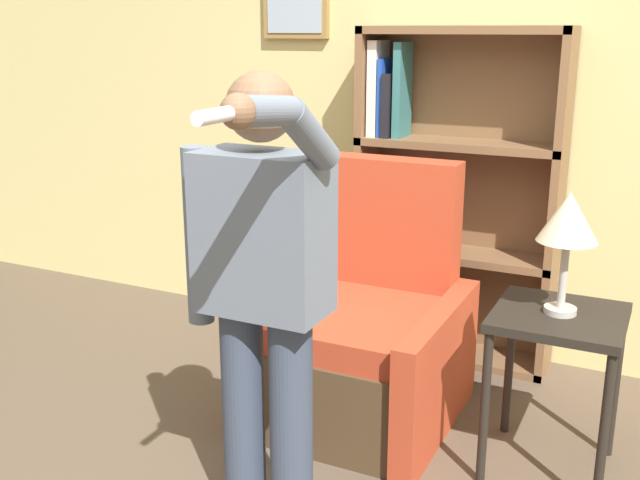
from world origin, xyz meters
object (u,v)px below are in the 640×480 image
object	(u,v)px
person_standing	(262,285)
side_table	(557,340)
bookcase	(438,201)
table_lamp	(568,222)
armchair	(367,341)

from	to	relation	value
person_standing	side_table	size ratio (longest dim) A/B	2.38
bookcase	table_lamp	world-z (taller)	bookcase
side_table	person_standing	bearing A→B (deg)	-135.37
armchair	side_table	distance (m)	0.89
side_table	table_lamp	size ratio (longest dim) A/B	1.41
bookcase	side_table	world-z (taller)	bookcase
bookcase	armchair	world-z (taller)	bookcase
armchair	table_lamp	world-z (taller)	table_lamp
armchair	table_lamp	xyz separation A→B (m)	(0.85, -0.12, 0.69)
armchair	bookcase	bearing A→B (deg)	85.16
side_table	table_lamp	world-z (taller)	table_lamp
armchair	person_standing	xyz separation A→B (m)	(0.01, -0.95, 0.58)
bookcase	armchair	distance (m)	0.95
armchair	person_standing	bearing A→B (deg)	-89.37
bookcase	armchair	size ratio (longest dim) A/B	1.52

